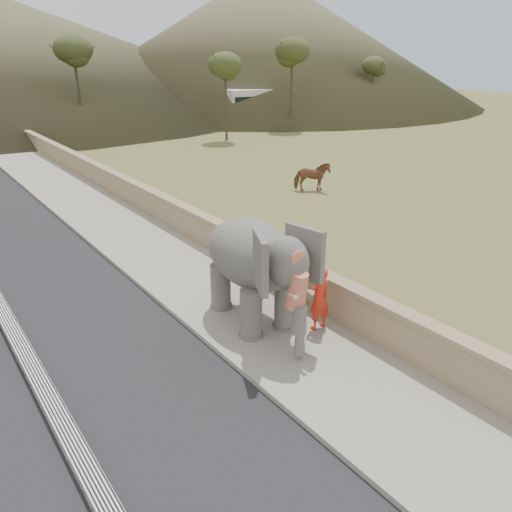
{
  "coord_description": "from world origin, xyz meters",
  "views": [
    {
      "loc": [
        -6.38,
        -4.75,
        6.27
      ],
      "look_at": [
        0.2,
        4.29,
        1.7
      ],
      "focal_mm": 35.0,
      "sensor_mm": 36.0,
      "label": 1
    }
  ],
  "objects": [
    {
      "name": "bus_orange",
      "position": [
        30.57,
        33.04,
        1.55
      ],
      "size": [
        11.18,
        3.47,
        3.1
      ],
      "primitive_type": "cube",
      "rotation": [
        0.0,
        0.0,
        1.48
      ],
      "color": "gold",
      "rests_on": "ground"
    },
    {
      "name": "hill_right",
      "position": [
        36.0,
        52.0,
        8.0
      ],
      "size": [
        56.0,
        56.0,
        16.0
      ],
      "primitive_type": "cone",
      "color": "brown",
      "rests_on": "ground"
    },
    {
      "name": "elephant_and_man",
      "position": [
        0.02,
        4.17,
        1.46
      ],
      "size": [
        2.37,
        3.85,
        2.64
      ],
      "color": "slate",
      "rests_on": "ground"
    },
    {
      "name": "ground",
      "position": [
        0.0,
        0.0,
        0.0
      ],
      "size": [
        160.0,
        160.0,
        0.0
      ],
      "primitive_type": "plane",
      "color": "olive",
      "rests_on": "ground"
    },
    {
      "name": "distant_car",
      "position": [
        20.55,
        35.82,
        0.72
      ],
      "size": [
        4.55,
        3.21,
        1.44
      ],
      "primitive_type": "imported",
      "rotation": [
        0.0,
        0.0,
        1.17
      ],
      "color": "silver",
      "rests_on": "ground"
    },
    {
      "name": "trees",
      "position": [
        -0.33,
        28.15,
        4.06
      ],
      "size": [
        47.12,
        40.46,
        9.91
      ],
      "color": "#473828",
      "rests_on": "ground"
    },
    {
      "name": "cow",
      "position": [
        9.72,
        12.79,
        0.71
      ],
      "size": [
        1.83,
        1.58,
        1.43
      ],
      "primitive_type": "imported",
      "rotation": [
        0.0,
        0.0,
        0.98
      ],
      "color": "brown",
      "rests_on": "ground"
    },
    {
      "name": "parapet",
      "position": [
        1.65,
        10.0,
        0.55
      ],
      "size": [
        0.3,
        120.0,
        1.1
      ],
      "primitive_type": "cube",
      "color": "tan",
      "rests_on": "ground"
    },
    {
      "name": "bus_white",
      "position": [
        24.99,
        34.24,
        1.55
      ],
      "size": [
        11.28,
        4.7,
        3.1
      ],
      "primitive_type": "cube",
      "rotation": [
        0.0,
        0.0,
        1.36
      ],
      "color": "white",
      "rests_on": "ground"
    },
    {
      "name": "walkway",
      "position": [
        0.0,
        10.0,
        0.07
      ],
      "size": [
        3.0,
        120.0,
        0.15
      ],
      "primitive_type": "cube",
      "color": "#9E9687",
      "rests_on": "ground"
    }
  ]
}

